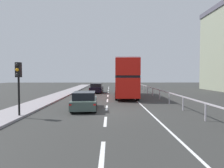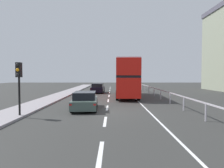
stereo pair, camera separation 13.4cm
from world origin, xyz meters
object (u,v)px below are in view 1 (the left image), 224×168
(hatchback_car_near, at_px, (85,101))
(traffic_signal_pole, at_px, (18,76))
(sedan_car_ahead, at_px, (97,88))
(double_decker_bus_red, at_px, (125,77))

(hatchback_car_near, distance_m, traffic_signal_pole, 5.06)
(hatchback_car_near, distance_m, sedan_car_ahead, 14.59)
(sedan_car_ahead, bearing_deg, hatchback_car_near, -87.52)
(double_decker_bus_red, distance_m, sedan_car_ahead, 6.85)
(traffic_signal_pole, bearing_deg, double_decker_bus_red, 58.62)
(traffic_signal_pole, distance_m, sedan_car_ahead, 18.03)
(hatchback_car_near, relative_size, sedan_car_ahead, 1.06)
(sedan_car_ahead, bearing_deg, traffic_signal_pole, -99.18)
(double_decker_bus_red, relative_size, traffic_signal_pole, 3.24)
(double_decker_bus_red, height_order, traffic_signal_pole, double_decker_bus_red)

